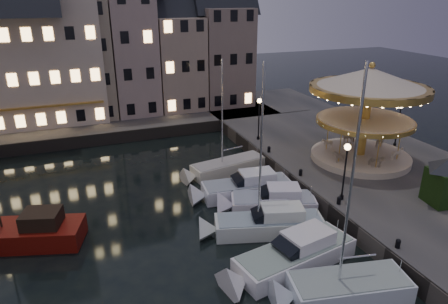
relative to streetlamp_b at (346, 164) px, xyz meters
name	(u,v)px	position (x,y,z in m)	size (l,w,h in m)	color
ground	(255,244)	(-7.20, -1.00, -4.02)	(160.00, 160.00, 0.00)	black
quay_east	(370,167)	(6.80, 5.00, -3.37)	(16.00, 56.00, 1.30)	#474442
quay_north	(91,124)	(-15.20, 27.00, -3.37)	(44.00, 12.00, 1.30)	#474442
quaywall_e	(290,181)	(-1.20, 5.00, -3.37)	(0.15, 44.00, 1.30)	#47423A
quaywall_n	(115,138)	(-13.20, 21.00, -3.37)	(48.00, 0.15, 1.30)	#47423A
streetlamp_b	(346,164)	(0.00, 0.00, 0.00)	(0.44, 0.44, 4.17)	black
streetlamp_c	(259,113)	(0.00, 13.50, 0.00)	(0.44, 0.44, 4.17)	black
streetlamp_d	(399,119)	(11.30, 7.00, 0.00)	(0.44, 0.44, 4.17)	black
bollard_a	(398,243)	(-0.60, -6.00, -2.41)	(0.30, 0.30, 0.57)	black
bollard_b	(339,200)	(-0.60, -0.50, -2.41)	(0.30, 0.30, 0.57)	black
bollard_c	(301,172)	(-0.60, 4.50, -2.41)	(0.30, 0.30, 0.57)	black
bollard_d	(269,149)	(-0.60, 10.00, -2.41)	(0.30, 0.30, 0.57)	black
townhouse_nb	(23,59)	(-21.25, 29.00, 4.26)	(6.16, 8.00, 13.80)	slate
townhouse_nc	(81,51)	(-15.20, 29.00, 4.76)	(6.82, 8.00, 14.80)	gray
townhouse_nd	(131,45)	(-9.45, 29.00, 5.26)	(5.50, 8.00, 15.80)	gray
townhouse_ne	(177,55)	(-4.00, 29.00, 3.76)	(6.16, 8.00, 12.80)	gray
townhouse_nf	(222,49)	(2.05, 29.00, 4.26)	(6.82, 8.00, 13.80)	#7E6A60
hotel_corner	(21,44)	(-21.20, 29.00, 5.76)	(17.60, 9.00, 16.80)	beige
motorboat_a	(338,289)	(-5.24, -6.96, -3.48)	(7.35, 3.65, 12.13)	silver
motorboat_b	(290,258)	(-6.32, -3.84, -3.37)	(8.57, 3.90, 2.15)	white
motorboat_c	(263,224)	(-6.21, -0.10, -3.34)	(8.14, 4.15, 10.85)	silver
motorboat_d	(267,203)	(-4.56, 2.48, -3.38)	(7.10, 4.45, 2.15)	silver
motorboat_e	(242,188)	(-5.36, 5.28, -3.38)	(8.06, 3.02, 2.15)	silver
motorboat_f	(223,168)	(-5.23, 9.70, -3.49)	(7.89, 3.25, 10.43)	beige
red_fishing_boat	(23,234)	(-20.87, 4.34, -3.32)	(8.09, 4.75, 6.00)	#650E08
carousel	(368,97)	(6.04, 5.53, 2.86)	(9.68, 9.68, 8.47)	#C5B296
ticket_kiosk	(447,173)	(6.12, -2.95, -0.44)	(3.27, 3.27, 3.83)	black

